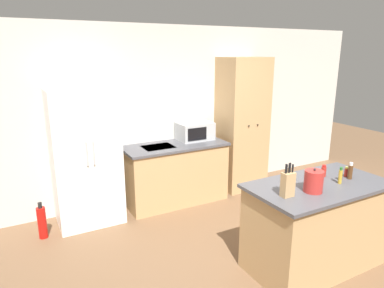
# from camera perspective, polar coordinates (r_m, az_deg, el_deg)

# --- Properties ---
(ground_plane) EXTENTS (14.00, 14.00, 0.00)m
(ground_plane) POSITION_cam_1_polar(r_m,az_deg,el_deg) (3.96, 12.75, -19.39)
(ground_plane) COLOR brown
(wall_back) EXTENTS (7.20, 0.06, 2.60)m
(wall_back) POSITION_cam_1_polar(r_m,az_deg,el_deg) (5.31, -3.08, 5.17)
(wall_back) COLOR beige
(wall_back) RESTS_ON ground_plane
(refrigerator) EXTENTS (0.82, 0.65, 1.78)m
(refrigerator) POSITION_cam_1_polar(r_m,az_deg,el_deg) (4.65, -17.33, -2.14)
(refrigerator) COLOR white
(refrigerator) RESTS_ON ground_plane
(back_counter) EXTENTS (1.53, 0.66, 0.90)m
(back_counter) POSITION_cam_1_polar(r_m,az_deg,el_deg) (5.17, -2.79, -4.85)
(back_counter) COLOR tan
(back_counter) RESTS_ON ground_plane
(pantry_cabinet) EXTENTS (0.72, 0.59, 2.14)m
(pantry_cabinet) POSITION_cam_1_polar(r_m,az_deg,el_deg) (5.63, 8.31, 3.23)
(pantry_cabinet) COLOR tan
(pantry_cabinet) RESTS_ON ground_plane
(kitchen_island) EXTENTS (1.47, 0.79, 0.93)m
(kitchen_island) POSITION_cam_1_polar(r_m,az_deg,el_deg) (3.89, 19.87, -12.60)
(kitchen_island) COLOR tan
(kitchen_island) RESTS_ON ground_plane
(microwave) EXTENTS (0.52, 0.37, 0.27)m
(microwave) POSITION_cam_1_polar(r_m,az_deg,el_deg) (5.27, 0.50, 2.16)
(microwave) COLOR #B2B5B7
(microwave) RESTS_ON back_counter
(knife_block) EXTENTS (0.12, 0.08, 0.32)m
(knife_block) POSITION_cam_1_polar(r_m,az_deg,el_deg) (3.26, 15.68, -6.41)
(knife_block) COLOR tan
(knife_block) RESTS_ON kitchen_island
(spice_bottle_tall_dark) EXTENTS (0.05, 0.05, 0.18)m
(spice_bottle_tall_dark) POSITION_cam_1_polar(r_m,az_deg,el_deg) (3.94, 24.89, -4.14)
(spice_bottle_tall_dark) COLOR #563319
(spice_bottle_tall_dark) RESTS_ON kitchen_island
(spice_bottle_short_red) EXTENTS (0.04, 0.04, 0.11)m
(spice_bottle_short_red) POSITION_cam_1_polar(r_m,az_deg,el_deg) (4.00, 24.33, -4.29)
(spice_bottle_short_red) COLOR #B2281E
(spice_bottle_short_red) RESTS_ON kitchen_island
(spice_bottle_amber_oil) EXTENTS (0.04, 0.04, 0.17)m
(spice_bottle_amber_oil) POSITION_cam_1_polar(r_m,az_deg,el_deg) (3.76, 23.49, -4.91)
(spice_bottle_amber_oil) COLOR gold
(spice_bottle_amber_oil) RESTS_ON kitchen_island
(spice_bottle_green_herb) EXTENTS (0.04, 0.04, 0.08)m
(spice_bottle_green_herb) POSITION_cam_1_polar(r_m,az_deg,el_deg) (3.87, 23.50, -5.00)
(spice_bottle_green_herb) COLOR #563319
(spice_bottle_green_herb) RESTS_ON kitchen_island
(spice_bottle_pale_salt) EXTENTS (0.05, 0.05, 0.13)m
(spice_bottle_pale_salt) POSITION_cam_1_polar(r_m,az_deg,el_deg) (3.91, 21.09, -4.23)
(spice_bottle_pale_salt) COLOR #B2281E
(spice_bottle_pale_salt) RESTS_ON kitchen_island
(kettle) EXTENTS (0.18, 0.18, 0.23)m
(kettle) POSITION_cam_1_polar(r_m,az_deg,el_deg) (3.44, 19.61, -5.86)
(kettle) COLOR #B72D28
(kettle) RESTS_ON kitchen_island
(fire_extinguisher) EXTENTS (0.10, 0.10, 0.47)m
(fire_extinguisher) POSITION_cam_1_polar(r_m,az_deg,el_deg) (4.65, -23.72, -11.85)
(fire_extinguisher) COLOR red
(fire_extinguisher) RESTS_ON ground_plane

